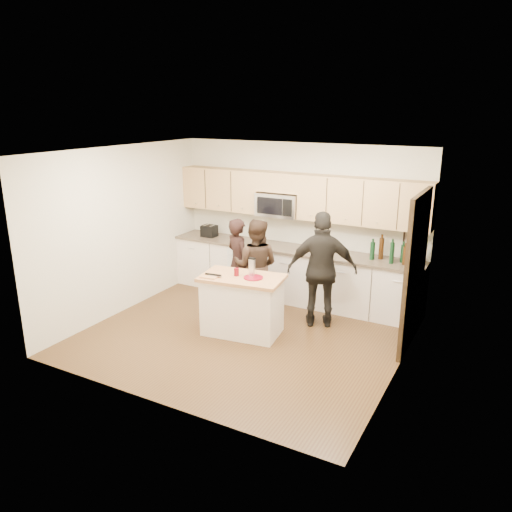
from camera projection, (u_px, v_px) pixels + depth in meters
The scene contains 21 objects.
floor at pixel (244, 335), 7.44m from camera, with size 4.50×4.50×0.00m, color #52391C.
room_shell at pixel (243, 222), 6.94m from camera, with size 4.52×4.02×2.71m.
back_cabinetry at pixel (291, 274), 8.73m from camera, with size 4.50×0.66×0.94m.
upper_cabinetry at pixel (298, 195), 8.44m from camera, with size 4.50×0.33×0.75m.
microwave at pixel (279, 205), 8.62m from camera, with size 0.76×0.41×0.40m.
doorway at pixel (416, 267), 6.85m from camera, with size 0.06×1.25×2.20m.
framed_picture at pixel (413, 239), 7.85m from camera, with size 0.30×0.03×0.38m.
dish_towel at pixel (239, 251), 8.91m from camera, with size 0.34×0.60×0.48m.
island at pixel (242, 305), 7.41m from camera, with size 1.28×0.86×0.90m.
red_plate at pixel (253, 278), 7.20m from camera, with size 0.28×0.28×0.02m, color maroon.
box_grater at pixel (252, 267), 7.23m from camera, with size 0.10×0.06×0.27m.
drink_glass at pixel (236, 272), 7.29m from camera, with size 0.07×0.07×0.11m, color maroon.
cutting_board at pixel (210, 276), 7.25m from camera, with size 0.24×0.19×0.02m, color tan.
tongs at pixel (213, 275), 7.27m from camera, with size 0.25×0.03×0.02m, color black.
knife at pixel (215, 276), 7.23m from camera, with size 0.23×0.02×0.01m, color silver.
toaster at pixel (209, 231), 9.31m from camera, with size 0.26×0.22×0.21m.
bottle_cluster at pixel (394, 251), 7.77m from camera, with size 0.77×0.25×0.40m.
orchid at pixel (419, 250), 7.59m from camera, with size 0.26×0.21×0.47m, color #29682D.
woman_left at pixel (238, 262), 8.41m from camera, with size 0.55×0.36×1.51m, color black.
woman_center at pixel (256, 266), 8.15m from camera, with size 0.76×0.59×1.56m, color #2E2017.
woman_right at pixel (322, 270), 7.55m from camera, with size 1.06×0.44×1.80m, color black.
Camera 1 is at (3.39, -5.88, 3.29)m, focal length 35.00 mm.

